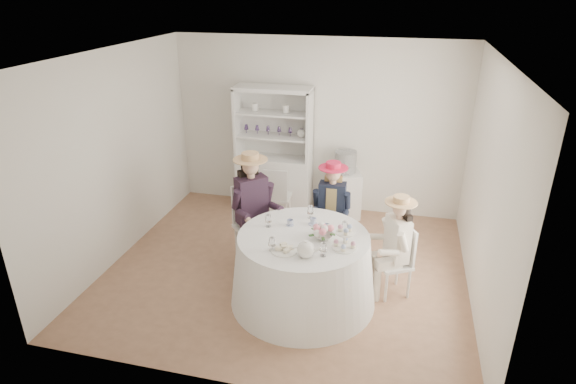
# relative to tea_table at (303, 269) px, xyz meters

# --- Properties ---
(ground) EXTENTS (4.50, 4.50, 0.00)m
(ground) POSITION_rel_tea_table_xyz_m (-0.34, 0.58, -0.42)
(ground) COLOR #8C6146
(ground) RESTS_ON ground
(ceiling) EXTENTS (4.50, 4.50, 0.00)m
(ceiling) POSITION_rel_tea_table_xyz_m (-0.34, 0.58, 2.28)
(ceiling) COLOR white
(ceiling) RESTS_ON wall_back
(wall_back) EXTENTS (4.50, 0.00, 4.50)m
(wall_back) POSITION_rel_tea_table_xyz_m (-0.34, 2.58, 0.93)
(wall_back) COLOR silver
(wall_back) RESTS_ON ground
(wall_front) EXTENTS (4.50, 0.00, 4.50)m
(wall_front) POSITION_rel_tea_table_xyz_m (-0.34, -1.42, 0.93)
(wall_front) COLOR silver
(wall_front) RESTS_ON ground
(wall_left) EXTENTS (0.00, 4.50, 4.50)m
(wall_left) POSITION_rel_tea_table_xyz_m (-2.59, 0.58, 0.93)
(wall_left) COLOR silver
(wall_left) RESTS_ON ground
(wall_right) EXTENTS (0.00, 4.50, 4.50)m
(wall_right) POSITION_rel_tea_table_xyz_m (1.91, 0.58, 0.93)
(wall_right) COLOR silver
(wall_right) RESTS_ON ground
(tea_table) EXTENTS (1.67, 1.67, 0.84)m
(tea_table) POSITION_rel_tea_table_xyz_m (0.00, 0.00, 0.00)
(tea_table) COLOR white
(tea_table) RESTS_ON ground
(hutch) EXTENTS (1.32, 0.80, 1.99)m
(hutch) POSITION_rel_tea_table_xyz_m (-0.97, 2.34, 0.29)
(hutch) COLOR silver
(hutch) RESTS_ON ground
(side_table) EXTENTS (0.59, 0.59, 0.73)m
(side_table) POSITION_rel_tea_table_xyz_m (0.15, 2.33, -0.05)
(side_table) COLOR silver
(side_table) RESTS_ON ground
(hatbox) EXTENTS (0.42, 0.42, 0.33)m
(hatbox) POSITION_rel_tea_table_xyz_m (0.15, 2.33, 0.48)
(hatbox) COLOR black
(hatbox) RESTS_ON side_table
(guest_left) EXTENTS (0.64, 0.64, 1.51)m
(guest_left) POSITION_rel_tea_table_xyz_m (-0.81, 0.69, 0.43)
(guest_left) COLOR silver
(guest_left) RESTS_ON ground
(guest_mid) EXTENTS (0.48, 0.51, 1.34)m
(guest_mid) POSITION_rel_tea_table_xyz_m (0.15, 1.05, 0.34)
(guest_mid) COLOR silver
(guest_mid) RESTS_ON ground
(guest_right) EXTENTS (0.54, 0.49, 1.27)m
(guest_right) POSITION_rel_tea_table_xyz_m (0.99, 0.37, 0.29)
(guest_right) COLOR silver
(guest_right) RESTS_ON ground
(spare_chair) EXTENTS (0.40, 0.40, 0.92)m
(spare_chair) POSITION_rel_tea_table_xyz_m (-0.78, 1.77, 0.07)
(spare_chair) COLOR silver
(spare_chair) RESTS_ON ground
(teacup_a) EXTENTS (0.10, 0.10, 0.06)m
(teacup_a) POSITION_rel_tea_table_xyz_m (-0.20, 0.21, 0.46)
(teacup_a) COLOR white
(teacup_a) RESTS_ON tea_table
(teacup_b) EXTENTS (0.09, 0.09, 0.07)m
(teacup_b) POSITION_rel_tea_table_xyz_m (0.05, 0.29, 0.46)
(teacup_b) COLOR white
(teacup_b) RESTS_ON tea_table
(teacup_c) EXTENTS (0.11, 0.11, 0.07)m
(teacup_c) POSITION_rel_tea_table_xyz_m (0.22, 0.19, 0.46)
(teacup_c) COLOR white
(teacup_c) RESTS_ON tea_table
(flower_bowl) EXTENTS (0.21, 0.21, 0.05)m
(flower_bowl) POSITION_rel_tea_table_xyz_m (0.23, -0.01, 0.45)
(flower_bowl) COLOR white
(flower_bowl) RESTS_ON tea_table
(flower_arrangement) EXTENTS (0.21, 0.20, 0.08)m
(flower_arrangement) POSITION_rel_tea_table_xyz_m (0.20, 0.01, 0.52)
(flower_arrangement) COLOR pink
(flower_arrangement) RESTS_ON tea_table
(table_teapot) EXTENTS (0.25, 0.18, 0.19)m
(table_teapot) POSITION_rel_tea_table_xyz_m (0.11, -0.41, 0.51)
(table_teapot) COLOR white
(table_teapot) RESTS_ON tea_table
(sandwich_plate) EXTENTS (0.29, 0.29, 0.06)m
(sandwich_plate) POSITION_rel_tea_table_xyz_m (-0.13, -0.36, 0.44)
(sandwich_plate) COLOR white
(sandwich_plate) RESTS_ON tea_table
(cupcake_stand) EXTENTS (0.27, 0.27, 0.25)m
(cupcake_stand) POSITION_rel_tea_table_xyz_m (0.47, -0.15, 0.52)
(cupcake_stand) COLOR white
(cupcake_stand) RESTS_ON tea_table
(stemware_set) EXTENTS (0.95, 0.92, 0.15)m
(stemware_set) POSITION_rel_tea_table_xyz_m (0.00, 0.00, 0.50)
(stemware_set) COLOR white
(stemware_set) RESTS_ON tea_table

